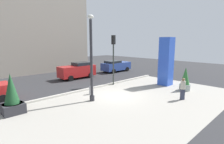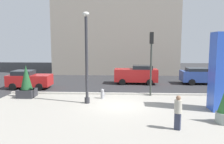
# 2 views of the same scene
# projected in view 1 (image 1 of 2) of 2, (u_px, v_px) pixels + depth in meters

# --- Properties ---
(ground_plane) EXTENTS (60.00, 60.00, 0.00)m
(ground_plane) POSITION_uv_depth(u_px,v_px,m) (87.00, 87.00, 17.38)
(ground_plane) COLOR #2D2D30
(plaza_pavement) EXTENTS (18.00, 10.00, 0.02)m
(plaza_pavement) POSITION_uv_depth(u_px,v_px,m) (136.00, 102.00, 13.12)
(plaza_pavement) COLOR #9E998E
(plaza_pavement) RESTS_ON ground_plane
(curb_strip) EXTENTS (18.00, 0.24, 0.16)m
(curb_strip) POSITION_uv_depth(u_px,v_px,m) (93.00, 88.00, 16.74)
(curb_strip) COLOR #B7B2A8
(curb_strip) RESTS_ON ground_plane
(lamp_post) EXTENTS (0.44, 0.44, 6.24)m
(lamp_post) POSITION_uv_depth(u_px,v_px,m) (91.00, 60.00, 12.82)
(lamp_post) COLOR #2D2D33
(lamp_post) RESTS_ON ground_plane
(art_pillar_blue) EXTENTS (1.14, 1.14, 4.83)m
(art_pillar_blue) POSITION_uv_depth(u_px,v_px,m) (166.00, 62.00, 17.87)
(art_pillar_blue) COLOR blue
(art_pillar_blue) RESTS_ON ground_plane
(potted_plant_curbside) EXTENTS (0.96, 0.96, 2.12)m
(potted_plant_curbside) POSITION_uv_depth(u_px,v_px,m) (185.00, 80.00, 15.99)
(potted_plant_curbside) COLOR gray
(potted_plant_curbside) RESTS_ON ground_plane
(potted_plant_near_left) EXTENTS (1.24, 1.24, 2.51)m
(potted_plant_near_left) POSITION_uv_depth(u_px,v_px,m) (12.00, 97.00, 10.85)
(potted_plant_near_left) COLOR #2D2D33
(potted_plant_near_left) RESTS_ON ground_plane
(fire_hydrant) EXTENTS (0.36, 0.26, 0.75)m
(fire_hydrant) POSITION_uv_depth(u_px,v_px,m) (91.00, 90.00, 14.90)
(fire_hydrant) COLOR #99999E
(fire_hydrant) RESTS_ON ground_plane
(traffic_light_far_side) EXTENTS (0.28, 0.42, 5.02)m
(traffic_light_far_side) POSITION_uv_depth(u_px,v_px,m) (113.00, 52.00, 17.74)
(traffic_light_far_side) COLOR #333833
(traffic_light_far_side) RESTS_ON ground_plane
(car_passing_lane) EXTENTS (4.45, 2.08, 1.91)m
(car_passing_lane) POSITION_uv_depth(u_px,v_px,m) (77.00, 70.00, 21.41)
(car_passing_lane) COLOR red
(car_passing_lane) RESTS_ON ground_plane
(car_far_lane) EXTENTS (4.55, 2.13, 1.65)m
(car_far_lane) POSITION_uv_depth(u_px,v_px,m) (116.00, 66.00, 26.28)
(car_far_lane) COLOR #2D4793
(car_far_lane) RESTS_ON ground_plane
(pedestrian_by_curb) EXTENTS (0.49, 0.49, 1.69)m
(pedestrian_by_curb) POSITION_uv_depth(u_px,v_px,m) (183.00, 88.00, 13.43)
(pedestrian_by_curb) COLOR #33384C
(pedestrian_by_curb) RESTS_ON ground_plane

